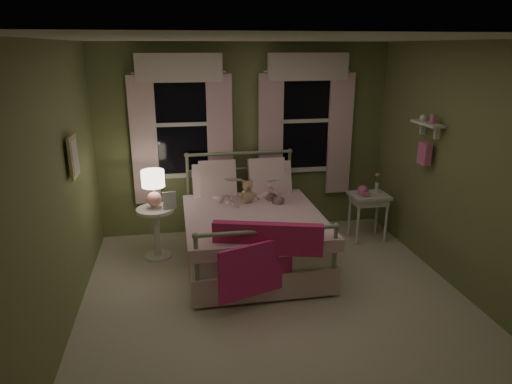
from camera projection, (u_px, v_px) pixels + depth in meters
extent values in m
plane|color=beige|center=(277.00, 303.00, 4.73)|extent=(4.20, 4.20, 0.00)
plane|color=white|center=(281.00, 39.00, 3.94)|extent=(4.20, 4.20, 0.00)
plane|color=olive|center=(245.00, 140.00, 6.30)|extent=(4.00, 0.00, 4.00)
plane|color=olive|center=(370.00, 297.00, 2.36)|extent=(4.00, 0.00, 4.00)
plane|color=olive|center=(56.00, 194.00, 3.99)|extent=(0.00, 4.20, 4.20)
plane|color=olive|center=(469.00, 173.00, 4.67)|extent=(0.00, 4.20, 4.20)
cube|color=white|center=(251.00, 230.00, 5.52)|extent=(1.44, 1.94, 0.26)
cube|color=white|center=(251.00, 248.00, 5.60)|extent=(1.54, 2.02, 0.30)
cube|color=white|center=(253.00, 220.00, 5.33)|extent=(1.58, 1.75, 0.14)
cylinder|color=#9EB793|center=(194.00, 243.00, 5.44)|extent=(0.04, 1.90, 0.04)
cylinder|color=#9EB793|center=(306.00, 235.00, 5.68)|extent=(0.04, 1.90, 0.04)
cylinder|color=#9EB793|center=(189.00, 196.00, 6.26)|extent=(0.04, 0.04, 1.15)
cylinder|color=#9EB793|center=(289.00, 191.00, 6.51)|extent=(0.04, 0.04, 1.15)
sphere|color=#9EB793|center=(187.00, 155.00, 6.09)|extent=(0.07, 0.07, 0.07)
sphere|color=#9EB793|center=(290.00, 151.00, 6.33)|extent=(0.07, 0.07, 0.07)
cylinder|color=#9EB793|center=(239.00, 153.00, 6.21)|extent=(1.42, 0.04, 0.04)
cylinder|color=#9EB793|center=(239.00, 169.00, 6.28)|extent=(1.38, 0.03, 0.03)
cylinder|color=#9EB793|center=(197.00, 273.00, 4.50)|extent=(0.04, 0.04, 0.80)
cylinder|color=#9EB793|center=(334.00, 262.00, 4.74)|extent=(0.04, 0.04, 0.80)
sphere|color=#9EB793|center=(195.00, 236.00, 4.38)|extent=(0.07, 0.07, 0.07)
sphere|color=#9EB793|center=(336.00, 226.00, 4.62)|extent=(0.07, 0.07, 0.07)
cylinder|color=#9EB793|center=(268.00, 231.00, 4.50)|extent=(1.42, 0.04, 0.04)
cube|color=white|center=(214.00, 185.00, 6.00)|extent=(0.55, 0.32, 0.57)
cube|color=white|center=(270.00, 182.00, 6.13)|extent=(0.55, 0.32, 0.57)
cube|color=white|center=(217.00, 179.00, 5.98)|extent=(0.48, 0.30, 0.51)
cube|color=white|center=(267.00, 176.00, 6.09)|extent=(0.48, 0.30, 0.51)
cube|color=#CF2869|center=(268.00, 238.00, 4.52)|extent=(1.09, 0.39, 0.32)
cube|color=#E82D88|center=(269.00, 266.00, 4.54)|extent=(1.05, 0.40, 0.55)
imported|color=#F7D1DD|center=(223.00, 180.00, 5.74)|extent=(0.31, 0.26, 0.74)
imported|color=#F7D1DD|center=(267.00, 179.00, 5.84)|extent=(0.40, 0.35, 0.70)
imported|color=beige|center=(226.00, 183.00, 5.50)|extent=(0.22, 0.16, 0.26)
imported|color=beige|center=(271.00, 184.00, 5.61)|extent=(0.22, 0.15, 0.26)
sphere|color=tan|center=(247.00, 196.00, 5.70)|extent=(0.18, 0.18, 0.18)
sphere|color=tan|center=(247.00, 186.00, 5.64)|extent=(0.13, 0.13, 0.13)
sphere|color=tan|center=(244.00, 182.00, 5.62)|extent=(0.05, 0.05, 0.05)
sphere|color=tan|center=(251.00, 181.00, 5.63)|extent=(0.05, 0.05, 0.05)
sphere|color=tan|center=(241.00, 196.00, 5.66)|extent=(0.07, 0.07, 0.07)
sphere|color=tan|center=(254.00, 195.00, 5.68)|extent=(0.07, 0.07, 0.07)
sphere|color=#8C6B51|center=(248.00, 188.00, 5.59)|extent=(0.04, 0.04, 0.04)
cylinder|color=white|center=(155.00, 210.00, 5.58)|extent=(0.46, 0.46, 0.04)
cylinder|color=white|center=(157.00, 233.00, 5.67)|extent=(0.08, 0.08, 0.60)
cylinder|color=white|center=(158.00, 256.00, 5.76)|extent=(0.34, 0.34, 0.03)
sphere|color=#E18F85|center=(154.00, 199.00, 5.53)|extent=(0.18, 0.18, 0.18)
cylinder|color=pink|center=(154.00, 190.00, 5.50)|extent=(0.03, 0.03, 0.11)
cylinder|color=#FFEAC6|center=(153.00, 178.00, 5.45)|extent=(0.28, 0.28, 0.20)
imported|color=beige|center=(163.00, 209.00, 5.51)|extent=(0.18, 0.24, 0.02)
cube|color=white|center=(369.00, 196.00, 6.11)|extent=(0.50, 0.40, 0.04)
cube|color=white|center=(369.00, 201.00, 6.13)|extent=(0.44, 0.34, 0.08)
cylinder|color=white|center=(358.00, 223.00, 6.03)|extent=(0.04, 0.04, 0.60)
cylinder|color=white|center=(386.00, 221.00, 6.10)|extent=(0.04, 0.04, 0.60)
cylinder|color=white|center=(349.00, 215.00, 6.31)|extent=(0.04, 0.04, 0.60)
cylinder|color=white|center=(377.00, 213.00, 6.38)|extent=(0.04, 0.04, 0.60)
sphere|color=pink|center=(363.00, 190.00, 6.07)|extent=(0.14, 0.14, 0.14)
cube|color=pink|center=(365.00, 194.00, 5.99)|extent=(0.11, 0.07, 0.04)
cylinder|color=white|center=(377.00, 188.00, 6.15)|extent=(0.05, 0.05, 0.14)
cylinder|color=#4C7F3F|center=(377.00, 180.00, 6.11)|extent=(0.01, 0.01, 0.12)
sphere|color=pink|center=(378.00, 175.00, 6.09)|extent=(0.06, 0.06, 0.06)
cube|color=black|center=(182.00, 124.00, 6.07)|extent=(0.76, 0.02, 1.35)
cube|color=white|center=(179.00, 70.00, 5.83)|extent=(0.84, 0.05, 0.06)
cube|color=white|center=(184.00, 175.00, 6.26)|extent=(0.84, 0.05, 0.06)
cube|color=white|center=(151.00, 125.00, 5.98)|extent=(0.06, 0.05, 1.40)
cube|color=white|center=(212.00, 124.00, 6.12)|extent=(0.06, 0.05, 1.40)
cube|color=white|center=(182.00, 124.00, 6.05)|extent=(0.76, 0.04, 0.05)
cube|color=white|center=(144.00, 141.00, 5.98)|extent=(0.34, 0.06, 1.70)
cube|color=silver|center=(220.00, 139.00, 6.15)|extent=(0.34, 0.06, 1.70)
cube|color=white|center=(179.00, 68.00, 5.76)|extent=(1.10, 0.08, 0.36)
cylinder|color=white|center=(179.00, 72.00, 5.82)|extent=(1.20, 0.03, 0.03)
cube|color=black|center=(305.00, 121.00, 6.35)|extent=(0.76, 0.02, 1.35)
cube|color=white|center=(307.00, 69.00, 6.12)|extent=(0.84, 0.05, 0.06)
cube|color=white|center=(304.00, 170.00, 6.55)|extent=(0.84, 0.05, 0.06)
cube|color=white|center=(277.00, 122.00, 6.27)|extent=(0.06, 0.05, 1.40)
cube|color=white|center=(333.00, 120.00, 6.40)|extent=(0.06, 0.05, 1.40)
cube|color=white|center=(305.00, 121.00, 6.34)|extent=(0.76, 0.04, 0.05)
cube|color=silver|center=(271.00, 137.00, 6.27)|extent=(0.34, 0.06, 1.70)
cube|color=white|center=(340.00, 135.00, 6.44)|extent=(0.34, 0.06, 1.70)
cube|color=white|center=(308.00, 67.00, 6.05)|extent=(1.10, 0.08, 0.36)
cylinder|color=white|center=(307.00, 71.00, 6.11)|extent=(1.20, 0.03, 0.03)
cube|color=white|center=(427.00, 124.00, 5.19)|extent=(0.15, 0.50, 0.03)
cube|color=white|center=(437.00, 133.00, 5.08)|extent=(0.06, 0.03, 0.14)
cube|color=white|center=(423.00, 128.00, 5.36)|extent=(0.06, 0.03, 0.14)
cylinder|color=pink|center=(433.00, 119.00, 5.07)|extent=(0.06, 0.06, 0.10)
sphere|color=white|center=(423.00, 118.00, 5.27)|extent=(0.08, 0.08, 0.08)
cube|color=pink|center=(425.00, 154.00, 5.30)|extent=(0.08, 0.18, 0.26)
cube|color=beige|center=(73.00, 157.00, 4.50)|extent=(0.03, 0.32, 0.42)
cube|color=silver|center=(75.00, 156.00, 4.51)|extent=(0.01, 0.25, 0.34)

